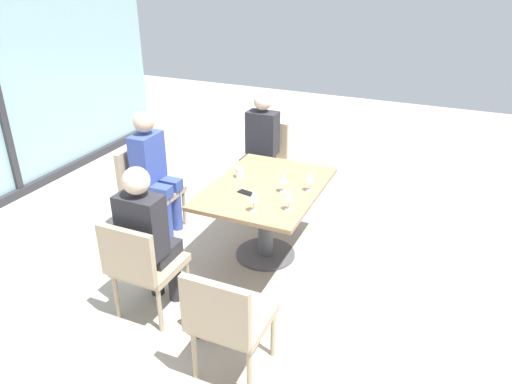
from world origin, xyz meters
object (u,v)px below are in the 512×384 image
dining_table_main (266,203)px  coffee_cup (240,173)px  person_near_window (154,168)px  chair_side_end (227,318)px  wine_glass_1 (310,177)px  handbag_0 (207,310)px  chair_near_window (146,184)px  wine_glass_3 (289,195)px  wine_glass_0 (283,178)px  person_far_right (260,143)px  cell_phone_on_table (246,193)px  person_far_left (148,233)px  chair_far_right (264,156)px  wine_glass_2 (254,196)px  chair_far_left (142,263)px  handbag_1 (295,190)px

dining_table_main → coffee_cup: (0.08, 0.30, 0.22)m
dining_table_main → person_near_window: person_near_window is taller
chair_side_end → wine_glass_1: bearing=-1.4°
dining_table_main → handbag_0: (-1.08, 0.03, -0.42)m
dining_table_main → chair_near_window: (0.00, 1.31, -0.06)m
chair_side_end → handbag_0: chair_side_end is taller
wine_glass_1 → wine_glass_3: size_ratio=1.00×
chair_near_window → wine_glass_0: (-0.05, -1.49, 0.37)m
person_far_right → wine_glass_0: bearing=-148.0°
person_near_window → cell_phone_on_table: (-0.20, -1.10, 0.03)m
person_far_left → wine_glass_1: (1.13, -0.90, 0.16)m
wine_glass_1 → handbag_0: (-1.15, 0.41, -0.72)m
person_far_left → coffee_cup: (1.15, -0.22, 0.08)m
chair_side_end → handbag_0: 0.65m
chair_far_right → wine_glass_2: bearing=-159.8°
chair_far_left → person_near_window: bearing=30.1°
chair_near_window → person_far_right: size_ratio=0.69×
wine_glass_0 → wine_glass_2: same height
chair_far_left → wine_glass_3: size_ratio=4.70×
dining_table_main → wine_glass_1: size_ratio=7.07×
dining_table_main → wine_glass_3: (-0.34, -0.34, 0.31)m
cell_phone_on_table → wine_glass_0: bearing=-48.9°
wine_glass_2 → person_far_left: bearing=134.4°
chair_near_window → wine_glass_2: wine_glass_2 is taller
chair_near_window → wine_glass_1: wine_glass_1 is taller
chair_near_window → cell_phone_on_table: 1.25m
person_far_left → person_near_window: (1.07, 0.68, 0.00)m
chair_side_end → wine_glass_2: size_ratio=4.70×
wine_glass_1 → chair_far_right: bearing=39.0°
chair_far_right → handbag_1: bearing=-87.8°
wine_glass_0 → wine_glass_3: 0.33m
chair_near_window → chair_side_end: 2.21m
person_far_right → dining_table_main: bearing=-154.1°
person_far_right → wine_glass_3: person_far_right is taller
person_far_left → wine_glass_1: size_ratio=6.81×
chair_far_left → handbag_1: size_ratio=2.90×
wine_glass_3 → handbag_1: size_ratio=0.62×
wine_glass_2 → handbag_1: bearing=7.5°
wine_glass_0 → wine_glass_2: size_ratio=1.00×
handbag_0 → wine_glass_2: bearing=12.8°
chair_far_right → handbag_0: 2.34m
chair_far_left → person_far_left: bearing=-0.0°
chair_far_right → chair_far_left: bearing=180.0°
chair_near_window → wine_glass_1: 1.74m
person_far_left → person_far_right: same height
wine_glass_2 → cell_phone_on_table: bearing=35.6°
chair_far_left → cell_phone_on_table: (0.97, -0.41, 0.24)m
wine_glass_1 → handbag_0: 1.42m
wine_glass_0 → coffee_cup: (0.13, 0.48, -0.09)m
person_near_window → wine_glass_2: 1.39m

